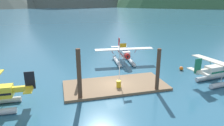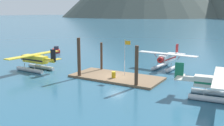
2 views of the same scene
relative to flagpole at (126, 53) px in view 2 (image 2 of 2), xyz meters
The scene contains 12 objects.
ground_plane 3.93m from the flagpole, 134.80° to the right, with size 1200.00×1200.00×0.00m, color #285670.
dock_platform 3.79m from the flagpole, 134.80° to the right, with size 13.30×6.15×0.30m, color brown.
piling_near_left 6.87m from the flagpole, 148.76° to the right, with size 0.50×0.50×5.93m, color #4C3323.
piling_near_right 5.27m from the flagpole, 46.80° to the right, with size 0.47×0.47×5.44m, color #4C3323.
piling_far_left 5.82m from the flagpole, 161.46° to the left, with size 0.37×0.37×4.72m, color #4C3323.
flagpole is the anchor object (origin of this frame).
fuel_drum 3.66m from the flagpole, 112.43° to the right, with size 0.62×0.62×0.88m.
mooring_buoy 11.90m from the flagpole, 12.44° to the left, with size 0.63×0.63×0.63m, color orange.
seaplane_white_bow_right 9.75m from the flagpole, 69.08° to the left, with size 10.48×7.96×3.84m.
seaplane_cream_stbd_aft 13.82m from the flagpole, 14.46° to the right, with size 7.95×10.49×3.84m.
seaplane_yellow_port_aft 15.63m from the flagpole, 167.14° to the right, with size 7.98×10.43×3.84m.
boat_red_open_west 29.09m from the flagpole, 152.96° to the left, with size 4.09×3.96×1.50m.
Camera 2 is at (18.05, -31.88, 9.61)m, focal length 41.09 mm.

